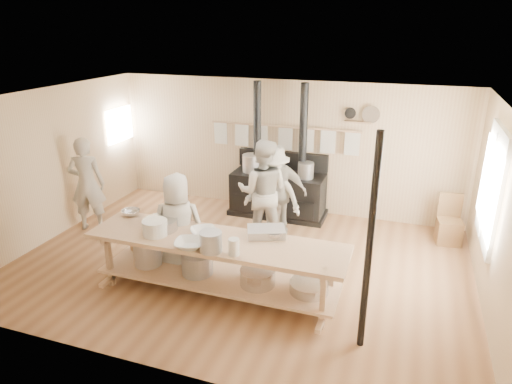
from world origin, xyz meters
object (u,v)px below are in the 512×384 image
at_px(chair, 449,229).
at_px(roasting_pan, 266,232).
at_px(cook_far_left, 87,184).
at_px(cook_left, 263,192).
at_px(cook_center, 178,226).
at_px(stove, 278,190).
at_px(cook_by_window, 272,193).
at_px(cook_right, 279,192).
at_px(prep_table, 216,261).

bearing_deg(chair, roasting_pan, -143.01).
distance_m(cook_far_left, chair, 6.45).
xyz_separation_m(cook_left, cook_center, (-0.83, -1.48, -0.11)).
bearing_deg(roasting_pan, stove, 102.98).
bearing_deg(stove, cook_center, -105.48).
distance_m(cook_by_window, chair, 3.12).
xyz_separation_m(cook_center, chair, (3.90, 2.47, -0.54)).
height_order(cook_by_window, roasting_pan, cook_by_window).
distance_m(stove, cook_far_left, 3.57).
height_order(stove, roasting_pan, stove).
relative_size(cook_center, roasting_pan, 3.11).
relative_size(stove, cook_right, 1.56).
distance_m(cook_far_left, roasting_pan, 3.82).
bearing_deg(cook_by_window, chair, 23.75).
xyz_separation_m(cook_left, cook_right, (0.20, 0.27, -0.07)).
height_order(stove, prep_table, stove).
bearing_deg(cook_right, cook_left, 42.39).
height_order(cook_far_left, cook_by_window, cook_far_left).
xyz_separation_m(cook_far_left, cook_center, (2.34, -0.93, -0.07)).
bearing_deg(cook_far_left, chair, 172.33).
xyz_separation_m(cook_by_window, roasting_pan, (0.43, -1.68, 0.08)).
bearing_deg(cook_far_left, stove, -171.80).
xyz_separation_m(cook_by_window, chair, (2.97, 0.79, -0.57)).
height_order(prep_table, cook_far_left, cook_far_left).
bearing_deg(stove, chair, -4.00).
height_order(prep_table, cook_center, cook_center).
relative_size(stove, cook_by_window, 1.58).
relative_size(stove, cook_left, 1.43).
relative_size(stove, cook_center, 1.63).
height_order(cook_center, cook_right, cook_right).
xyz_separation_m(prep_table, chair, (3.16, 2.80, -0.27)).
height_order(prep_table, roasting_pan, roasting_pan).
distance_m(prep_table, cook_right, 2.12).
height_order(stove, cook_right, stove).
xyz_separation_m(stove, cook_right, (0.28, -0.94, 0.31)).
xyz_separation_m(cook_far_left, chair, (6.24, 1.54, -0.62)).
distance_m(prep_table, roasting_pan, 0.80).
bearing_deg(prep_table, cook_far_left, 157.83).
xyz_separation_m(stove, prep_table, (-0.00, -3.02, -0.00)).
bearing_deg(chair, prep_table, -145.69).
distance_m(prep_table, cook_by_window, 2.04).
distance_m(cook_right, chair, 3.02).
xyz_separation_m(stove, cook_center, (-0.74, -2.69, 0.28)).
xyz_separation_m(stove, cook_left, (0.08, -1.21, 0.39)).
bearing_deg(cook_right, roasting_pan, 89.86).
distance_m(chair, roasting_pan, 3.60).
bearing_deg(cook_center, chair, -166.09).
xyz_separation_m(cook_far_left, cook_by_window, (3.27, 0.75, -0.05)).
xyz_separation_m(prep_table, roasting_pan, (0.62, 0.33, 0.39)).
xyz_separation_m(cook_far_left, roasting_pan, (3.70, -0.92, 0.04)).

